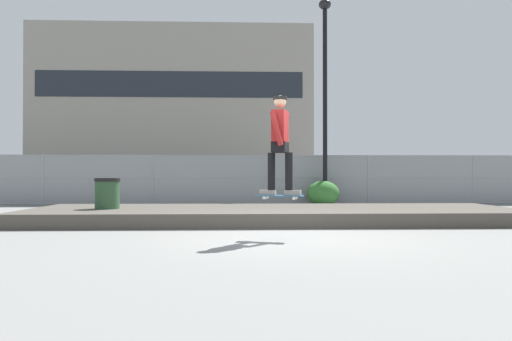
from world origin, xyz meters
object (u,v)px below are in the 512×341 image
Objects in this scene: street_lamp at (325,79)px; parked_car_far at (433,181)px; skateboard at (280,196)px; parked_car_mid at (283,181)px; skater at (280,139)px; trash_bin at (107,200)px; parked_car_near at (161,181)px; shrub_left at (323,193)px.

street_lamp is 1.68× the size of parked_car_far.
skateboard is 0.18× the size of parked_car_mid.
skater is 1.66× the size of trash_bin.
trash_bin is (-3.78, 3.16, -1.20)m from skater.
skateboard is 12.07m from parked_car_mid.
street_lamp reaches higher than parked_car_far.
street_lamp reaches higher than parked_car_near.
skater is 0.38× the size of parked_car_mid.
parked_car_near is (-4.08, 12.61, -0.88)m from skater.
skater is 9.24m from shrub_left.
parked_car_mid is 4.38× the size of trash_bin.
skater is 1.47× the size of shrub_left.
skateboard is at bearing -105.10° from street_lamp.
street_lamp is 5.02m from parked_car_mid.
skateboard is 0.98m from skater.
skater is 5.07m from trash_bin.
parked_car_far is at bearing 38.85° from trash_bin.
parked_car_near reaches higher than shrub_left.
trash_bin is (0.30, -9.46, -0.32)m from parked_car_near.
skateboard is 0.19× the size of parked_car_far.
parked_car_mid is at bearing 84.43° from skater.
trash_bin is (-4.96, -8.86, -0.32)m from parked_car_mid.
parked_car_near is at bearing 91.80° from trash_bin.
parked_car_mid is 6.67m from parked_car_far.
street_lamp is at bearing 27.61° from shrub_left.
shrub_left is (2.32, 8.85, -1.27)m from skater.
skateboard is at bearing -95.57° from parked_car_mid.
street_lamp reaches higher than parked_car_mid.
parked_car_near is at bearing 107.94° from skateboard.
skater is 9.65m from street_lamp.
trash_bin is (-6.10, -5.70, 0.07)m from shrub_left.
parked_car_far is (7.83, 12.51, 0.10)m from skateboard.
shrub_left is (6.40, -3.76, -0.39)m from parked_car_near.
street_lamp is 7.23× the size of trash_bin.
trash_bin is (-6.19, -5.74, -4.06)m from street_lamp.
parked_car_near is at bearing 149.58° from shrub_left.
street_lamp is at bearing 42.87° from trash_bin.
parked_car_mid is at bearing -175.76° from parked_car_far.
skater is at bearing -39.82° from trash_bin.
shrub_left is (-0.08, -0.04, -4.13)m from street_lamp.
skateboard is 4.93m from trash_bin.
parked_car_far is 6.62m from shrub_left.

